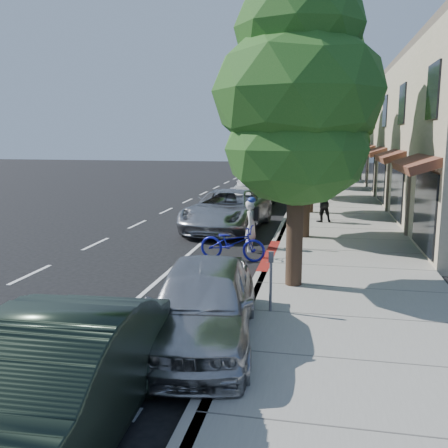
% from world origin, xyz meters
% --- Properties ---
extents(ground, '(120.00, 120.00, 0.00)m').
position_xyz_m(ground, '(0.00, 0.00, 0.00)').
color(ground, black).
rests_on(ground, ground).
extents(sidewalk, '(4.60, 56.00, 0.15)m').
position_xyz_m(sidewalk, '(2.30, 8.00, 0.07)').
color(sidewalk, gray).
rests_on(sidewalk, ground).
extents(curb, '(0.30, 56.00, 0.15)m').
position_xyz_m(curb, '(0.00, 8.00, 0.07)').
color(curb, '#9E998E').
rests_on(curb, ground).
extents(curb_red_segment, '(0.32, 4.00, 0.15)m').
position_xyz_m(curb_red_segment, '(0.00, 1.00, 0.07)').
color(curb_red_segment, maroon).
rests_on(curb_red_segment, ground).
extents(street_tree_0, '(3.98, 3.98, 7.27)m').
position_xyz_m(street_tree_0, '(0.90, -2.00, 4.59)').
color(street_tree_0, black).
rests_on(street_tree_0, ground).
extents(street_tree_1, '(5.21, 5.21, 7.88)m').
position_xyz_m(street_tree_1, '(0.90, 4.00, 4.78)').
color(street_tree_1, black).
rests_on(street_tree_1, ground).
extents(street_tree_2, '(4.25, 4.25, 7.33)m').
position_xyz_m(street_tree_2, '(0.90, 10.00, 4.58)').
color(street_tree_2, black).
rests_on(street_tree_2, ground).
extents(street_tree_3, '(5.22, 5.22, 7.67)m').
position_xyz_m(street_tree_3, '(0.90, 16.00, 4.62)').
color(street_tree_3, black).
rests_on(street_tree_3, ground).
extents(street_tree_4, '(4.42, 4.42, 7.88)m').
position_xyz_m(street_tree_4, '(0.90, 22.00, 4.95)').
color(street_tree_4, black).
rests_on(street_tree_4, ground).
extents(street_tree_5, '(4.12, 4.12, 7.04)m').
position_xyz_m(street_tree_5, '(0.90, 28.00, 4.38)').
color(street_tree_5, black).
rests_on(street_tree_5, ground).
extents(cyclist, '(0.50, 0.67, 1.67)m').
position_xyz_m(cyclist, '(-0.70, 1.92, 0.84)').
color(cyclist, silver).
rests_on(cyclist, ground).
extents(bicycle, '(2.13, 1.00, 1.08)m').
position_xyz_m(bicycle, '(-1.10, 0.67, 0.54)').
color(bicycle, '#1718A1').
rests_on(bicycle, ground).
extents(silver_suv, '(3.19, 5.98, 1.60)m').
position_xyz_m(silver_suv, '(-2.20, 5.50, 0.80)').
color(silver_suv, '#ACACB0').
rests_on(silver_suv, ground).
extents(dark_sedan, '(1.94, 5.19, 1.69)m').
position_xyz_m(dark_sedan, '(-1.93, 12.16, 0.85)').
color(dark_sedan, black).
rests_on(dark_sedan, ground).
extents(white_pickup, '(2.87, 5.87, 1.64)m').
position_xyz_m(white_pickup, '(-2.20, 15.00, 0.82)').
color(white_pickup, silver).
rests_on(white_pickup, ground).
extents(dark_suv_far, '(2.10, 4.55, 1.51)m').
position_xyz_m(dark_suv_far, '(-0.65, 24.09, 0.76)').
color(dark_suv_far, black).
rests_on(dark_suv_far, ground).
extents(near_car_a, '(2.36, 4.74, 1.55)m').
position_xyz_m(near_car_a, '(-0.50, -5.58, 0.78)').
color(near_car_a, '#A6A7AB').
rests_on(near_car_a, ground).
extents(near_car_b, '(1.99, 5.00, 1.62)m').
position_xyz_m(near_car_b, '(-1.51, -9.00, 0.81)').
color(near_car_b, black).
rests_on(near_car_b, ground).
extents(pedestrian, '(0.96, 0.87, 1.62)m').
position_xyz_m(pedestrian, '(1.51, 7.33, 0.96)').
color(pedestrian, black).
rests_on(pedestrian, sidewalk).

